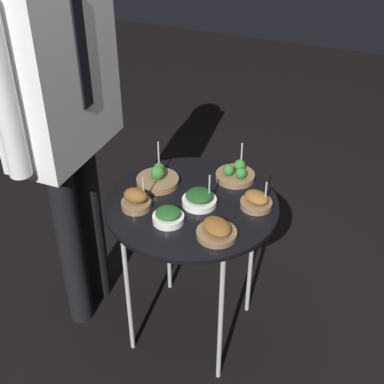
# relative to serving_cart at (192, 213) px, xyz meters

# --- Properties ---
(ground_plane) EXTENTS (8.00, 8.00, 0.00)m
(ground_plane) POSITION_rel_serving_cart_xyz_m (0.00, 0.00, -0.67)
(ground_plane) COLOR black
(serving_cart) EXTENTS (0.68, 0.68, 0.73)m
(serving_cart) POSITION_rel_serving_cart_xyz_m (0.00, 0.00, 0.00)
(serving_cart) COLOR black
(serving_cart) RESTS_ON ground_plane
(bowl_spinach_center) EXTENTS (0.14, 0.14, 0.13)m
(bowl_spinach_center) POSITION_rel_serving_cart_xyz_m (0.00, -0.03, 0.08)
(bowl_spinach_center) COLOR silver
(bowl_spinach_center) RESTS_ON serving_cart
(bowl_roast_front_right) EXTENTS (0.12, 0.12, 0.13)m
(bowl_roast_front_right) POSITION_rel_serving_cart_xyz_m (-0.11, 0.19, 0.09)
(bowl_roast_front_right) COLOR brown
(bowl_roast_front_right) RESTS_ON serving_cart
(bowl_spinach_back_left) EXTENTS (0.12, 0.12, 0.05)m
(bowl_spinach_back_left) POSITION_rel_serving_cart_xyz_m (-0.14, 0.04, 0.08)
(bowl_spinach_back_left) COLOR silver
(bowl_spinach_back_left) RESTS_ON serving_cart
(bowl_roast_near_rim) EXTENTS (0.12, 0.13, 0.12)m
(bowl_roast_near_rim) POSITION_rel_serving_cart_xyz_m (0.07, -0.24, 0.08)
(bowl_roast_near_rim) COLOR brown
(bowl_roast_near_rim) RESTS_ON serving_cart
(bowl_broccoli_mid_right) EXTENTS (0.16, 0.16, 0.15)m
(bowl_broccoli_mid_right) POSITION_rel_serving_cart_xyz_m (0.22, -0.10, 0.08)
(bowl_broccoli_mid_right) COLOR brown
(bowl_broccoli_mid_right) RESTS_ON serving_cart
(bowl_broccoli_front_center) EXTENTS (0.17, 0.17, 0.17)m
(bowl_broccoli_front_center) POSITION_rel_serving_cart_xyz_m (0.07, 0.18, 0.08)
(bowl_broccoli_front_center) COLOR brown
(bowl_broccoli_front_center) RESTS_ON serving_cart
(bowl_roast_front_left) EXTENTS (0.15, 0.15, 0.06)m
(bowl_roast_front_left) POSITION_rel_serving_cart_xyz_m (-0.16, -0.16, 0.08)
(bowl_roast_front_left) COLOR brown
(bowl_roast_front_left) RESTS_ON serving_cart
(waiter_figure) EXTENTS (0.65, 0.25, 1.77)m
(waiter_figure) POSITION_rel_serving_cart_xyz_m (-0.04, 0.52, 0.45)
(waiter_figure) COLOR black
(waiter_figure) RESTS_ON ground_plane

